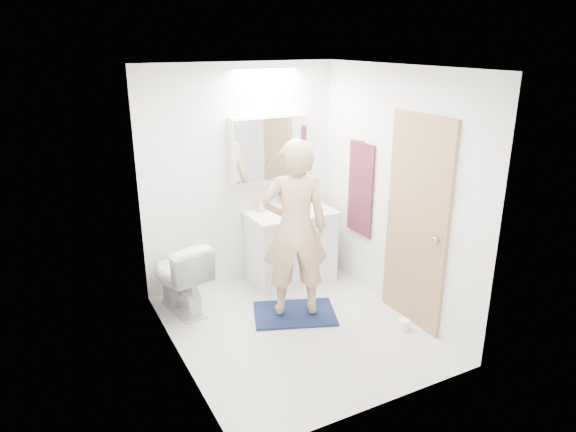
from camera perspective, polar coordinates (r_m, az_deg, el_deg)
floor at (r=5.05m, az=0.83°, el=-12.27°), size 2.50×2.50×0.00m
ceiling at (r=4.32m, az=0.99°, el=16.09°), size 2.50×2.50×0.00m
wall_back at (r=5.63m, az=-5.19°, el=4.31°), size 2.50×0.00×2.50m
wall_front at (r=3.57m, az=10.56°, el=-4.79°), size 2.50×0.00×2.50m
wall_left at (r=4.16m, az=-12.54°, el=-1.43°), size 0.00×2.50×2.50m
wall_right at (r=5.14m, az=11.77°, el=2.55°), size 0.00×2.50×2.50m
vanity_cabinet at (r=5.83m, az=0.32°, el=-3.51°), size 0.90×0.55×0.78m
countertop at (r=5.68m, az=0.33°, el=0.32°), size 0.95×0.58×0.04m
sink_basin at (r=5.70m, az=0.19°, el=0.74°), size 0.36×0.36×0.03m
faucet at (r=5.84m, az=-0.68°, el=1.86°), size 0.02×0.02×0.16m
medicine_cabinet at (r=5.61m, az=-2.14°, el=7.47°), size 0.88×0.14×0.70m
mirror_panel at (r=5.54m, az=-1.79°, el=7.34°), size 0.84×0.01×0.66m
toilet at (r=5.29m, az=-11.79°, el=-6.49°), size 0.55×0.81×0.76m
bath_rug at (r=5.27m, az=0.73°, el=-10.68°), size 0.94×0.80×0.02m
person at (r=4.88m, az=0.77°, el=-1.44°), size 0.74×0.61×1.73m
door at (r=4.93m, az=13.97°, el=-0.75°), size 0.04×0.80×2.00m
door_knob at (r=4.72m, az=15.94°, el=-2.48°), size 0.06×0.06×0.06m
towel at (r=5.57m, az=7.98°, el=2.97°), size 0.02×0.42×1.00m
towel_hook at (r=5.44m, az=8.11°, el=8.22°), size 0.07×0.02×0.02m
soap_bottle_a at (r=5.65m, az=-2.97°, el=1.52°), size 0.08×0.08×0.21m
soap_bottle_b at (r=5.74m, az=-1.65°, el=1.73°), size 0.12×0.12×0.19m
toothbrush_cup at (r=5.88m, az=1.27°, el=1.65°), size 0.10×0.10×0.09m
toilet_paper_roll at (r=5.12m, az=12.62°, el=-11.61°), size 0.11×0.11×0.10m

